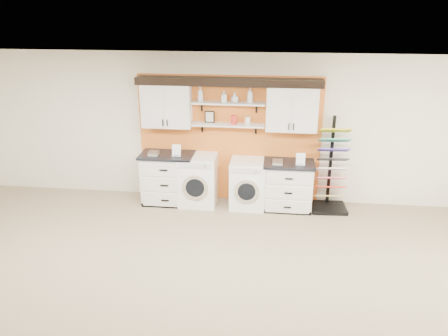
# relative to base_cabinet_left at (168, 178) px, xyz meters

# --- Properties ---
(ceiling) EXTENTS (10.00, 10.00, 0.00)m
(ceiling) POSITION_rel_base_cabinet_left_xyz_m (1.13, -3.64, 2.31)
(ceiling) COLOR white
(ceiling) RESTS_ON wall_back
(wall_back) EXTENTS (10.00, 0.00, 10.00)m
(wall_back) POSITION_rel_base_cabinet_left_xyz_m (1.13, 0.36, 0.91)
(wall_back) COLOR silver
(wall_back) RESTS_ON floor
(accent_panel) EXTENTS (3.40, 0.07, 2.40)m
(accent_panel) POSITION_rel_base_cabinet_left_xyz_m (1.13, 0.32, 0.71)
(accent_panel) COLOR orange
(accent_panel) RESTS_ON wall_back
(upper_cabinet_left) EXTENTS (0.90, 0.35, 0.84)m
(upper_cabinet_left) POSITION_rel_base_cabinet_left_xyz_m (-0.00, 0.15, 1.39)
(upper_cabinet_left) COLOR white
(upper_cabinet_left) RESTS_ON wall_back
(upper_cabinet_right) EXTENTS (0.90, 0.35, 0.84)m
(upper_cabinet_right) POSITION_rel_base_cabinet_left_xyz_m (2.26, 0.15, 1.39)
(upper_cabinet_right) COLOR white
(upper_cabinet_right) RESTS_ON wall_back
(shelf_lower) EXTENTS (1.32, 0.28, 0.03)m
(shelf_lower) POSITION_rel_base_cabinet_left_xyz_m (1.13, 0.16, 1.04)
(shelf_lower) COLOR white
(shelf_lower) RESTS_ON wall_back
(shelf_upper) EXTENTS (1.32, 0.28, 0.03)m
(shelf_upper) POSITION_rel_base_cabinet_left_xyz_m (1.13, 0.16, 1.44)
(shelf_upper) COLOR white
(shelf_upper) RESTS_ON wall_back
(crown_molding) EXTENTS (3.30, 0.41, 0.13)m
(crown_molding) POSITION_rel_base_cabinet_left_xyz_m (1.13, 0.17, 1.84)
(crown_molding) COLOR black
(crown_molding) RESTS_ON wall_back
(picture_frame) EXTENTS (0.18, 0.02, 0.22)m
(picture_frame) POSITION_rel_base_cabinet_left_xyz_m (0.78, 0.21, 1.17)
(picture_frame) COLOR black
(picture_frame) RESTS_ON shelf_lower
(canister_red) EXTENTS (0.11, 0.11, 0.16)m
(canister_red) POSITION_rel_base_cabinet_left_xyz_m (1.23, 0.16, 1.14)
(canister_red) COLOR red
(canister_red) RESTS_ON shelf_lower
(canister_cream) EXTENTS (0.10, 0.10, 0.14)m
(canister_cream) POSITION_rel_base_cabinet_left_xyz_m (1.48, 0.16, 1.13)
(canister_cream) COLOR silver
(canister_cream) RESTS_ON shelf_lower
(base_cabinet_left) EXTENTS (1.00, 0.66, 0.98)m
(base_cabinet_left) POSITION_rel_base_cabinet_left_xyz_m (0.00, 0.00, 0.00)
(base_cabinet_left) COLOR white
(base_cabinet_left) RESTS_ON floor
(base_cabinet_right) EXTENTS (0.92, 0.66, 0.90)m
(base_cabinet_right) POSITION_rel_base_cabinet_left_xyz_m (2.26, 0.00, -0.04)
(base_cabinet_right) COLOR white
(base_cabinet_right) RESTS_ON floor
(washer) EXTENTS (0.69, 0.71, 0.96)m
(washer) POSITION_rel_base_cabinet_left_xyz_m (0.58, -0.00, -0.01)
(washer) COLOR white
(washer) RESTS_ON floor
(dryer) EXTENTS (0.65, 0.71, 0.90)m
(dryer) POSITION_rel_base_cabinet_left_xyz_m (1.52, -0.00, -0.04)
(dryer) COLOR white
(dryer) RESTS_ON floor
(sample_rack) EXTENTS (0.66, 0.57, 1.74)m
(sample_rack) POSITION_rel_base_cabinet_left_xyz_m (3.03, 0.04, 0.06)
(sample_rack) COLOR black
(sample_rack) RESTS_ON floor
(soap_bottle_a) EXTENTS (0.15, 0.15, 0.27)m
(soap_bottle_a) POSITION_rel_base_cabinet_left_xyz_m (0.62, 0.16, 1.59)
(soap_bottle_a) COLOR silver
(soap_bottle_a) RESTS_ON shelf_upper
(soap_bottle_b) EXTENTS (0.10, 0.11, 0.21)m
(soap_bottle_b) POSITION_rel_base_cabinet_left_xyz_m (1.05, 0.16, 1.56)
(soap_bottle_b) COLOR silver
(soap_bottle_b) RESTS_ON shelf_upper
(soap_bottle_c) EXTENTS (0.19, 0.19, 0.18)m
(soap_bottle_c) POSITION_rel_base_cabinet_left_xyz_m (1.25, 0.16, 1.54)
(soap_bottle_c) COLOR silver
(soap_bottle_c) RESTS_ON shelf_upper
(soap_bottle_d) EXTENTS (0.14, 0.14, 0.27)m
(soap_bottle_d) POSITION_rel_base_cabinet_left_xyz_m (1.51, 0.16, 1.59)
(soap_bottle_d) COLOR silver
(soap_bottle_d) RESTS_ON shelf_upper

